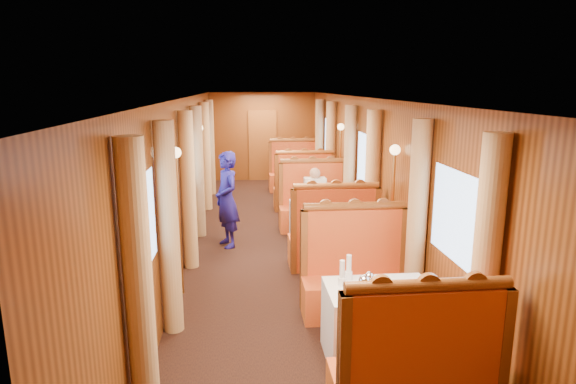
{
  "coord_description": "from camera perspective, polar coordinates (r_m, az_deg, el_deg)",
  "views": [
    {
      "loc": [
        -0.56,
        -7.79,
        2.7
      ],
      "look_at": [
        0.13,
        -0.42,
        1.05
      ],
      "focal_mm": 30.0,
      "sensor_mm": 36.0,
      "label": 1
    }
  ],
  "objects": [
    {
      "name": "fruit_plate",
      "position": [
        4.87,
        15.22,
        -11.28
      ],
      "size": [
        0.23,
        0.23,
        0.05
      ],
      "rotation": [
        0.0,
        0.0,
        -0.24
      ],
      "color": "white",
      "rests_on": "table_near"
    },
    {
      "name": "window_left_far",
      "position": [
        11.4,
        -10.04,
        6.08
      ],
      "size": [
        0.01,
        1.2,
        0.9
      ],
      "primitive_type": null,
      "rotation": [
        1.57,
        0.0,
        1.57
      ],
      "color": "#87ADDD",
      "rests_on": "wall_left"
    },
    {
      "name": "banquette_mid_fwd",
      "position": [
        7.27,
        5.34,
        -5.74
      ],
      "size": [
        1.3,
        0.55,
        1.34
      ],
      "color": "red",
      "rests_on": "floor"
    },
    {
      "name": "curtain_right_far_a",
      "position": [
        10.8,
        5.06,
        4.4
      ],
      "size": [
        0.22,
        0.22,
        2.35
      ],
      "primitive_type": "cylinder",
      "color": "tan",
      "rests_on": "floor"
    },
    {
      "name": "steward",
      "position": [
        8.16,
        -7.26,
        -0.89
      ],
      "size": [
        0.59,
        0.7,
        1.63
      ],
      "primitive_type": "imported",
      "rotation": [
        0.0,
        0.0,
        -1.16
      ],
      "color": "navy",
      "rests_on": "floor"
    },
    {
      "name": "banquette_far_aft",
      "position": [
        12.58,
        0.7,
        2.15
      ],
      "size": [
        1.3,
        0.55,
        1.34
      ],
      "color": "red",
      "rests_on": "floor"
    },
    {
      "name": "curtain_left_near_b",
      "position": [
        5.36,
        -13.94,
        -4.36
      ],
      "size": [
        0.22,
        0.22,
        2.35
      ],
      "primitive_type": "cylinder",
      "color": "tan",
      "rests_on": "floor"
    },
    {
      "name": "tea_tray",
      "position": [
        4.81,
        10.32,
        -11.51
      ],
      "size": [
        0.35,
        0.27,
        0.01
      ],
      "primitive_type": "cube",
      "rotation": [
        0.0,
        0.0,
        0.04
      ],
      "color": "silver",
      "rests_on": "table_near"
    },
    {
      "name": "curtain_right_mid_b",
      "position": [
        8.92,
        7.3,
        2.62
      ],
      "size": [
        0.22,
        0.22,
        2.35
      ],
      "primitive_type": "cylinder",
      "color": "tan",
      "rests_on": "floor"
    },
    {
      "name": "teapot_back",
      "position": [
        4.86,
        9.55,
        -10.48
      ],
      "size": [
        0.17,
        0.14,
        0.13
      ],
      "primitive_type": null,
      "rotation": [
        0.0,
        0.0,
        -0.18
      ],
      "color": "silver",
      "rests_on": "tea_tray"
    },
    {
      "name": "rose_vase_far",
      "position": [
        11.5,
        1.41,
        3.7
      ],
      "size": [
        0.06,
        0.06,
        0.36
      ],
      "rotation": [
        0.0,
        0.0,
        0.03
      ],
      "color": "silver",
      "rests_on": "table_far"
    },
    {
      "name": "window_left_mid",
      "position": [
        7.95,
        -11.99,
        3.24
      ],
      "size": [
        0.01,
        1.2,
        0.9
      ],
      "primitive_type": null,
      "rotation": [
        1.57,
        0.0,
        1.57
      ],
      "color": "#87ADDD",
      "rests_on": "wall_left"
    },
    {
      "name": "curtain_right_near_a",
      "position": [
        4.3,
        22.27,
        -9.24
      ],
      "size": [
        0.22,
        0.22,
        2.35
      ],
      "primitive_type": "cylinder",
      "color": "tan",
      "rests_on": "floor"
    },
    {
      "name": "cup_inboard",
      "position": [
        4.86,
        6.43,
        -9.83
      ],
      "size": [
        0.08,
        0.08,
        0.26
      ],
      "rotation": [
        0.0,
        0.0,
        0.01
      ],
      "color": "white",
      "rests_on": "table_near"
    },
    {
      "name": "wall_far",
      "position": [
        13.88,
        -3.04,
        6.56
      ],
      "size": [
        3.0,
        0.01,
        2.5
      ],
      "primitive_type": null,
      "rotation": [
        1.57,
        0.0,
        0.0
      ],
      "color": "brown",
      "rests_on": "floor"
    },
    {
      "name": "curtain_left_near_a",
      "position": [
        3.92,
        -17.27,
        -10.99
      ],
      "size": [
        0.22,
        0.22,
        2.35
      ],
      "primitive_type": "cylinder",
      "color": "tan",
      "rests_on": "floor"
    },
    {
      "name": "cup_outboard",
      "position": [
        5.02,
        7.21,
        -9.12
      ],
      "size": [
        0.08,
        0.08,
        0.26
      ],
      "rotation": [
        0.0,
        0.0,
        0.11
      ],
      "color": "white",
      "rests_on": "table_near"
    },
    {
      "name": "teapot_left",
      "position": [
        4.7,
        9.0,
        -11.14
      ],
      "size": [
        0.22,
        0.19,
        0.15
      ],
      "primitive_type": null,
      "rotation": [
        0.0,
        0.0,
        -0.33
      ],
      "color": "silver",
      "rests_on": "tea_tray"
    },
    {
      "name": "floor",
      "position": [
        8.27,
        -1.18,
        -6.5
      ],
      "size": [
        3.0,
        12.0,
        0.01
      ],
      "primitive_type": null,
      "color": "black",
      "rests_on": "ground"
    },
    {
      "name": "banquette_mid_aft",
      "position": [
        9.19,
        3.01,
        -1.79
      ],
      "size": [
        1.3,
        0.55,
        1.34
      ],
      "color": "red",
      "rests_on": "floor"
    },
    {
      "name": "banquette_near_aft",
      "position": [
        5.92,
        8.0,
        -10.18
      ],
      "size": [
        1.3,
        0.55,
        1.34
      ],
      "color": "red",
      "rests_on": "floor"
    },
    {
      "name": "curtain_left_far_b",
      "position": [
        12.2,
        -9.21,
        5.23
      ],
      "size": [
        0.22,
        0.22,
        2.35
      ],
      "primitive_type": "cylinder",
      "color": "tan",
      "rests_on": "floor"
    },
    {
      "name": "teapot_right",
      "position": [
        4.79,
        10.73,
        -10.97
      ],
      "size": [
        0.17,
        0.15,
        0.11
      ],
      "primitive_type": null,
      "rotation": [
        0.0,
        0.0,
        -0.37
      ],
      "color": "silver",
      "rests_on": "tea_tray"
    },
    {
      "name": "banquette_near_fwd",
      "position": [
        4.2,
        14.75,
        -20.72
      ],
      "size": [
        1.3,
        0.55,
        1.34
      ],
      "color": "red",
      "rests_on": "floor"
    },
    {
      "name": "window_left_near",
      "position": [
        4.57,
        -16.83,
        -3.9
      ],
      "size": [
        0.01,
        1.2,
        0.9
      ],
      "primitive_type": null,
      "rotation": [
        1.57,
        0.0,
        1.57
      ],
      "color": "#87ADDD",
      "rests_on": "wall_left"
    },
    {
      "name": "curtain_left_mid_b",
      "position": [
        8.75,
        -10.66,
        2.3
      ],
      "size": [
        0.22,
        0.22,
        2.35
      ],
      "primitive_type": "cylinder",
      "color": "tan",
      "rests_on": "floor"
    },
    {
      "name": "window_right_near",
      "position": [
        4.92,
        19.48,
        -2.92
      ],
      "size": [
        0.01,
        1.2,
        0.9
      ],
      "primitive_type": null,
      "rotation": [
        1.57,
        0.0,
        -1.57
      ],
      "color": "#87ADDD",
      "rests_on": "wall_right"
    },
    {
      "name": "window_right_far",
      "position": [
        11.54,
        4.9,
        6.31
      ],
      "size": [
        0.01,
        1.2,
        0.9
      ],
      "primitive_type": null,
      "rotation": [
        1.57,
        0.0,
        -1.57
      ],
      "color": "#87ADDD",
      "rests_on": "wall_right"
    },
    {
      "name": "sconce_right_fore",
      "position": [
        6.49,
        12.36,
        0.56
      ],
      "size": [
        0.14,
        0.14,
        1.95
      ],
      "color": "#BF8C3F",
      "rests_on": "floor"
    },
    {
      "name": "curtain_right_near_b",
      "position": [
        5.64,
        15.03,
        -3.57
      ],
      "size": [
        0.22,
        0.22,
        2.35
      ],
      "primitive_type": "cylinder",
      "color": "tan",
      "rests_on": "floor"
    },
    {
      "name": "wall_left",
      "position": [
        7.98,
        -12.03,
        1.82
      ],
      "size": [
        0.01,
        12.0,
        2.5
      ],
      "primitive_type": null,
      "rotation": [
        1.57,
        0.0,
        1.57
      ],
      "color": "brown",
      "rests_on": "floor"
    },
    {
      "name": "curtain_right_mid_a",
      "position": [
        7.44,
        9.9,
        0.53
      ],
      "size": [
        0.22,
        0.22,
        2.35
      ],
      "primitive_type": "cylinder",
      "color": "tan",
      "rests_on": "floor"
    },
    {
      "name": "sconce_right_aft",
      "position": [
        9.83,
        6.22,
        4.8
      ],
      "size": [
        0.14,
        0.14,
        1.95
      ],
      "color": "#BF8C3F",
      "rests_on": "floor"
    },
    {
      "name": "banquette_far_fwd",
      "position": [
        10.61,
        1.86,
        0.17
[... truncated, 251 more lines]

